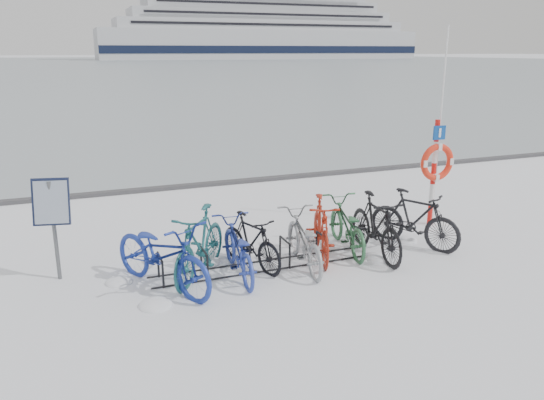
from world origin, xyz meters
The scene contains 17 objects.
ground centered at (0.00, 0.00, 0.00)m, with size 900.00×900.00×0.00m, color white.
ice_sheet centered at (0.00, 155.00, 0.01)m, with size 400.00×298.00×0.02m, color #9AA5AE.
quay_edge centered at (0.00, 5.90, 0.05)m, with size 400.00×0.25×0.10m, color #3F3F42.
bike_rack centered at (0.00, 0.00, 0.18)m, with size 4.00×0.48×0.46m.
info_board centered at (-3.33, 0.72, 1.22)m, with size 0.60×0.34×1.70m.
lifebuoy_station centered at (4.11, 0.85, 1.37)m, with size 0.79×0.22×4.09m.
cruise_ferry centered at (77.52, 213.67, 12.23)m, with size 136.69×25.78×44.91m.
bike_0 centered at (-1.79, -0.18, 0.59)m, with size 0.78×2.25×1.18m, color navy.
bike_1 centered at (-1.13, 0.07, 0.59)m, with size 0.55×1.96×1.17m, color #1C565B.
bike_2 centered at (-0.54, -0.14, 0.48)m, with size 0.64×1.85×0.97m, color #293C9D.
bike_3 centered at (-0.22, 0.13, 0.48)m, with size 0.45×1.61×0.97m, color black.
bike_4 centered at (0.64, -0.17, 0.49)m, with size 0.66×1.89×0.99m, color gray.
bike_5 centered at (1.12, 0.13, 0.56)m, with size 0.52×1.85×1.11m, color #A82514.
bike_6 centered at (1.71, 0.26, 0.50)m, with size 0.66×1.90×1.00m, color #2D643D.
bike_7 centered at (2.07, -0.18, 0.58)m, with size 0.55×1.93×1.16m, color black.
bike_8 centered at (3.02, -0.02, 0.56)m, with size 0.52×1.86×1.12m, color black.
snow_drifts centered at (0.30, 0.14, 0.00)m, with size 5.93×2.04×0.19m.
Camera 1 is at (-2.96, -8.00, 3.62)m, focal length 35.00 mm.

